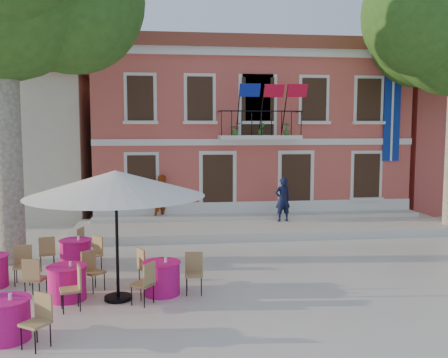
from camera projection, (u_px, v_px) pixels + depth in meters
ground at (227, 265)px, 14.13m from camera, size 90.00×90.00×0.00m
main_building at (242, 130)px, 23.84m from camera, size 13.50×9.59×7.50m
terrace at (265, 227)px, 18.70m from camera, size 14.00×3.40×0.30m
patio_umbrella at (116, 184)px, 11.01m from camera, size 3.95×3.95×2.93m
pedestrian_navy at (283, 199)px, 19.03m from camera, size 0.68×0.51×1.68m
pedestrian_orange at (163, 197)px, 19.42m from camera, size 1.07×1.04×1.74m
cafe_table_1 at (162, 276)px, 11.60m from camera, size 1.68×1.87×0.95m
cafe_table_2 at (6, 318)px, 9.10m from camera, size 1.82×1.44×0.95m
cafe_table_3 at (76, 252)px, 13.88m from camera, size 1.80×1.82×0.95m
cafe_table_4 at (67, 281)px, 11.25m from camera, size 1.80×1.82×0.95m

